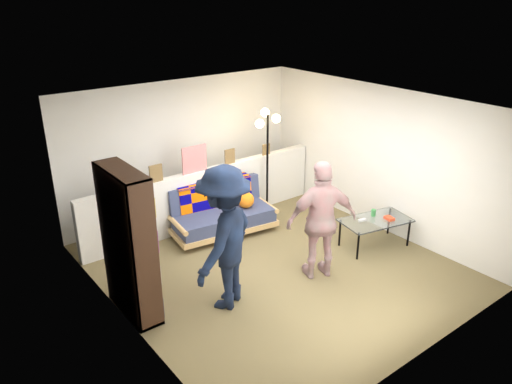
% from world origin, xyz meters
% --- Properties ---
extents(ground, '(5.00, 5.00, 0.00)m').
position_xyz_m(ground, '(0.00, 0.00, 0.00)').
color(ground, brown).
rests_on(ground, ground).
extents(room_shell, '(4.60, 5.05, 2.45)m').
position_xyz_m(room_shell, '(0.00, 0.47, 1.67)').
color(room_shell, silver).
rests_on(room_shell, ground).
extents(half_wall_ledge, '(4.45, 0.15, 1.00)m').
position_xyz_m(half_wall_ledge, '(0.00, 1.80, 0.50)').
color(half_wall_ledge, silver).
rests_on(half_wall_ledge, ground).
extents(ledge_decor, '(2.97, 0.02, 0.45)m').
position_xyz_m(ledge_decor, '(-0.23, 1.78, 1.18)').
color(ledge_decor, brown).
rests_on(ledge_decor, half_wall_ledge).
extents(futon_sofa, '(1.81, 1.04, 0.74)m').
position_xyz_m(futon_sofa, '(0.04, 1.37, 0.34)').
color(futon_sofa, tan).
rests_on(futon_sofa, ground).
extents(bookshelf, '(0.32, 0.96, 1.91)m').
position_xyz_m(bookshelf, '(-2.08, 0.23, 0.89)').
color(bookshelf, black).
rests_on(bookshelf, ground).
extents(coffee_table, '(1.19, 0.81, 0.56)m').
position_xyz_m(coffee_table, '(1.67, -0.51, 0.42)').
color(coffee_table, black).
rests_on(coffee_table, ground).
extents(floor_lamp, '(0.41, 0.34, 1.89)m').
position_xyz_m(floor_lamp, '(1.15, 1.57, 1.34)').
color(floor_lamp, black).
rests_on(floor_lamp, ground).
extents(person_left, '(1.41, 1.22, 1.89)m').
position_xyz_m(person_left, '(-1.07, -0.34, 0.94)').
color(person_left, black).
rests_on(person_left, ground).
extents(person_right, '(1.09, 0.77, 1.71)m').
position_xyz_m(person_right, '(0.37, -0.59, 0.86)').
color(person_right, pink).
rests_on(person_right, ground).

